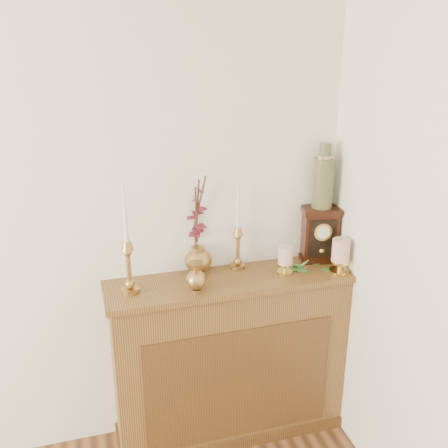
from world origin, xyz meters
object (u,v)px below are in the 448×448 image
object	(u,v)px
ceramic_vase	(323,179)
bud_vase	(196,278)
candlestick_left	(128,259)
candlestick_center	(238,241)
ginger_jar	(197,227)
mantel_clock	(320,234)

from	to	relation	value
ceramic_vase	bud_vase	bearing A→B (deg)	-165.62
candlestick_left	ceramic_vase	world-z (taller)	ceramic_vase
candlestick_left	ceramic_vase	distance (m)	1.04
candlestick_center	bud_vase	bearing A→B (deg)	-143.31
ginger_jar	ceramic_vase	distance (m)	0.68
candlestick_left	bud_vase	bearing A→B (deg)	-16.04
candlestick_center	ginger_jar	size ratio (longest dim) A/B	0.88
bud_vase	mantel_clock	xyz separation A→B (m)	(0.71, 0.18, 0.07)
ceramic_vase	candlestick_center	bearing A→B (deg)	177.94
candlestick_center	bud_vase	distance (m)	0.34
ceramic_vase	ginger_jar	bearing A→B (deg)	174.29
candlestick_left	candlestick_center	distance (m)	0.57
candlestick_left	mantel_clock	xyz separation A→B (m)	(1.00, 0.09, -0.03)
bud_vase	mantel_clock	world-z (taller)	mantel_clock
candlestick_left	bud_vase	world-z (taller)	candlestick_left
bud_vase	ginger_jar	size ratio (longest dim) A/B	0.30
candlestick_center	ceramic_vase	size ratio (longest dim) A/B	1.36
ginger_jar	mantel_clock	world-z (taller)	ginger_jar
candlestick_left	mantel_clock	distance (m)	1.01
bud_vase	candlestick_left	bearing A→B (deg)	163.96
ginger_jar	mantel_clock	size ratio (longest dim) A/B	1.75
candlestick_left	ceramic_vase	bearing A→B (deg)	5.49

